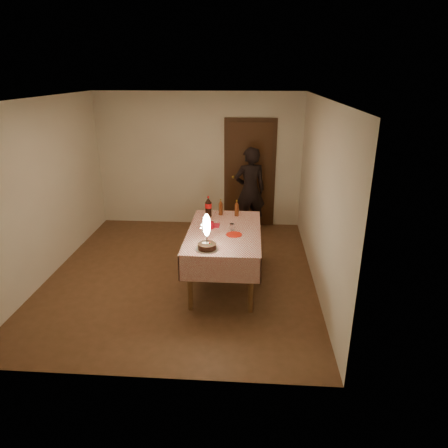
{
  "coord_description": "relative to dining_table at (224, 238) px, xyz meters",
  "views": [
    {
      "loc": [
        1.03,
        -5.44,
        2.93
      ],
      "look_at": [
        0.67,
        -0.28,
        0.95
      ],
      "focal_mm": 32.0,
      "sensor_mm": 36.0,
      "label": 1
    }
  ],
  "objects": [
    {
      "name": "ground",
      "position": [
        -0.67,
        0.23,
        -0.72
      ],
      "size": [
        4.0,
        4.5,
        0.01
      ],
      "primitive_type": "cube",
      "color": "brown",
      "rests_on": "ground"
    },
    {
      "name": "room_shell",
      "position": [
        -0.64,
        0.31,
        0.93
      ],
      "size": [
        4.04,
        4.54,
        2.62
      ],
      "color": "beige",
      "rests_on": "ground"
    },
    {
      "name": "dining_table",
      "position": [
        0.0,
        0.0,
        0.0
      ],
      "size": [
        1.02,
        1.72,
        0.83
      ],
      "color": "brown",
      "rests_on": "ground"
    },
    {
      "name": "birthday_cake",
      "position": [
        -0.17,
        -0.64,
        0.25
      ],
      "size": [
        0.29,
        0.29,
        0.47
      ],
      "color": "white",
      "rests_on": "dining_table"
    },
    {
      "name": "red_plate",
      "position": [
        0.14,
        -0.15,
        0.11
      ],
      "size": [
        0.22,
        0.22,
        0.01
      ],
      "primitive_type": "cylinder",
      "color": "red",
      "rests_on": "dining_table"
    },
    {
      "name": "red_cup",
      "position": [
        -0.19,
        0.07,
        0.16
      ],
      "size": [
        0.08,
        0.08,
        0.1
      ],
      "primitive_type": "cylinder",
      "color": "#B30C1C",
      "rests_on": "dining_table"
    },
    {
      "name": "clear_cup",
      "position": [
        0.11,
        0.04,
        0.16
      ],
      "size": [
        0.07,
        0.07,
        0.09
      ],
      "primitive_type": "cylinder",
      "color": "white",
      "rests_on": "dining_table"
    },
    {
      "name": "napkin_stack",
      "position": [
        -0.16,
        0.16,
        0.12
      ],
      "size": [
        0.15,
        0.15,
        0.02
      ],
      "primitive_type": "cube",
      "color": "#AF1425",
      "rests_on": "dining_table"
    },
    {
      "name": "cola_bottle",
      "position": [
        -0.29,
        0.59,
        0.26
      ],
      "size": [
        0.1,
        0.1,
        0.32
      ],
      "color": "black",
      "rests_on": "dining_table"
    },
    {
      "name": "amber_bottle_left",
      "position": [
        -0.1,
        0.67,
        0.23
      ],
      "size": [
        0.06,
        0.06,
        0.25
      ],
      "color": "#57260E",
      "rests_on": "dining_table"
    },
    {
      "name": "amber_bottle_right",
      "position": [
        0.15,
        0.63,
        0.23
      ],
      "size": [
        0.06,
        0.06,
        0.25
      ],
      "color": "#57260E",
      "rests_on": "dining_table"
    },
    {
      "name": "photographer",
      "position": [
        0.34,
        2.08,
        0.11
      ],
      "size": [
        0.69,
        0.55,
        1.65
      ],
      "color": "black",
      "rests_on": "ground"
    }
  ]
}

